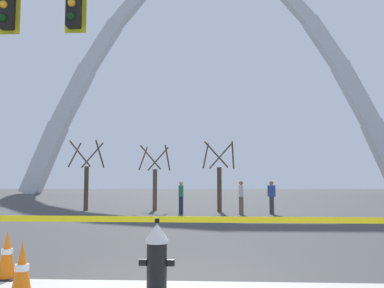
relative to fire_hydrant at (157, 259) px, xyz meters
The scene contains 12 objects.
ground_plane 0.84m from the fire_hydrant, 73.87° to the left, with size 240.00×240.00×0.00m, color #3D3D3F.
fire_hydrant is the anchor object (origin of this frame).
caution_tape_barrier 0.29m from the fire_hydrant, 85.46° to the left, with size 6.17×0.10×1.04m.
traffic_cone_by_hydrant 1.66m from the fire_hydrant, 166.97° to the right, with size 0.36×0.36×0.73m.
traffic_cone_mid_sidewalk 2.54m from the fire_hydrant, 161.11° to the left, with size 0.36×0.36×0.73m.
monument_arch 58.95m from the fire_hydrant, 89.80° to the left, with size 56.98×2.48×37.39m.
tree_far_left 18.48m from the fire_hydrant, 110.04° to the left, with size 1.75×1.76×3.79m.
tree_left_mid 17.93m from the fire_hydrant, 98.33° to the left, with size 1.65×1.66×3.55m.
tree_center_left 16.80m from the fire_hydrant, 86.77° to the left, with size 1.69×1.70×3.65m.
pedestrian_walking_left 15.09m from the fire_hydrant, 93.52° to the left, with size 0.22×0.35×1.59m.
pedestrian_standing_center 15.46m from the fire_hydrant, 77.16° to the left, with size 0.39×0.32×1.59m.
pedestrian_walking_right 14.86m from the fire_hydrant, 82.42° to the left, with size 0.24×0.36×1.59m.
Camera 1 is at (0.57, -6.22, 1.43)m, focal length 39.61 mm.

